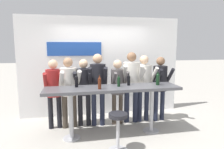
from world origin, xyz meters
name	(u,v)px	position (x,y,z in m)	size (l,w,h in m)	color
ground_plane	(113,135)	(0.00, 0.00, 0.00)	(40.00, 40.00, 0.00)	#B2ADA3
back_wall	(102,66)	(-0.01, 1.46, 1.35)	(4.43, 0.12, 2.69)	white
tasting_table	(113,93)	(0.00, 0.00, 0.92)	(2.83, 0.67, 1.06)	#4C4C51
bar_stool	(118,126)	(-0.05, -0.68, 0.47)	(0.36, 0.36, 0.72)	#B2B2B7
person_far_left	(54,86)	(-1.25, 0.63, 1.00)	(0.43, 0.52, 1.61)	black
person_left	(69,85)	(-0.91, 0.61, 1.01)	(0.54, 0.62, 1.65)	#473D33
person_center_left	(84,85)	(-0.57, 0.64, 0.99)	(0.47, 0.56, 1.61)	black
person_center	(98,82)	(-0.24, 0.59, 1.07)	(0.49, 0.59, 1.73)	#23283D
person_center_right	(118,85)	(0.24, 0.58, 0.99)	(0.41, 0.52, 1.58)	#473D33
person_right	(131,80)	(0.60, 0.63, 1.09)	(0.53, 0.62, 1.76)	#23283D
person_far_right	(144,81)	(0.93, 0.64, 1.04)	(0.50, 0.60, 1.68)	#23283D
person_rightmost	(160,82)	(1.35, 0.60, 1.02)	(0.46, 0.56, 1.64)	#23283D
wine_bottle_0	(158,79)	(1.01, 0.01, 1.20)	(0.08, 0.08, 0.31)	black
wine_bottle_1	(119,81)	(0.13, 0.02, 1.18)	(0.06, 0.06, 0.25)	black
wine_bottle_2	(100,83)	(-0.30, -0.15, 1.19)	(0.07, 0.07, 0.29)	#4C1E0F
wine_bottle_3	(129,80)	(0.37, 0.10, 1.18)	(0.07, 0.07, 0.27)	black
wine_bottle_4	(76,81)	(-0.75, 0.14, 1.19)	(0.07, 0.07, 0.29)	black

